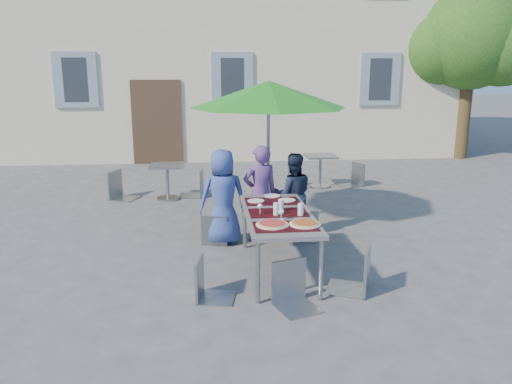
{
  "coord_description": "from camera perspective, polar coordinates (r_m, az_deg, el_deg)",
  "views": [
    {
      "loc": [
        -0.77,
        -5.93,
        2.43
      ],
      "look_at": [
        -0.08,
        0.72,
        0.8
      ],
      "focal_mm": 35.0,
      "sensor_mm": 36.0,
      "label": 1
    }
  ],
  "objects": [
    {
      "name": "chair_1",
      "position": [
        7.23,
        1.68,
        -1.55
      ],
      "size": [
        0.41,
        0.41,
        0.9
      ],
      "color": "gray",
      "rests_on": "ground"
    },
    {
      "name": "tree",
      "position": [
        15.34,
        23.47,
        15.7
      ],
      "size": [
        3.6,
        3.0,
        4.7
      ],
      "color": "#47351E",
      "rests_on": "ground"
    },
    {
      "name": "patio_umbrella",
      "position": [
        7.79,
        1.43,
        10.95
      ],
      "size": [
        2.45,
        2.45,
        2.28
      ],
      "color": "#9B9EA2",
      "rests_on": "ground"
    },
    {
      "name": "pizza_near_right",
      "position": [
        5.6,
        5.61,
        -3.6
      ],
      "size": [
        0.35,
        0.35,
        0.03
      ],
      "color": "white",
      "rests_on": "dining_table"
    },
    {
      "name": "glassware",
      "position": [
        5.96,
        3.08,
        -1.87
      ],
      "size": [
        0.54,
        0.44,
        0.15
      ],
      "color": "silver",
      "rests_on": "dining_table"
    },
    {
      "name": "place_settings",
      "position": [
        6.66,
        1.85,
        -0.79
      ],
      "size": [
        0.68,
        0.47,
        0.01
      ],
      "color": "white",
      "rests_on": "dining_table"
    },
    {
      "name": "bg_chair_l_0",
      "position": [
        9.96,
        -15.43,
        2.7
      ],
      "size": [
        0.61,
        0.61,
        1.04
      ],
      "color": "gray",
      "rests_on": "ground"
    },
    {
      "name": "chair_4",
      "position": [
        5.65,
        11.68,
        -5.51
      ],
      "size": [
        0.59,
        0.59,
        1.01
      ],
      "color": "gray",
      "rests_on": "ground"
    },
    {
      "name": "child_0",
      "position": [
        7.08,
        -3.81,
        -0.57
      ],
      "size": [
        0.74,
        0.55,
        1.37
      ],
      "primitive_type": "imported",
      "rotation": [
        0.0,
        0.0,
        3.32
      ],
      "color": "#354993",
      "rests_on": "ground"
    },
    {
      "name": "pizza_near_left",
      "position": [
        5.55,
        1.88,
        -3.67
      ],
      "size": [
        0.37,
        0.37,
        0.03
      ],
      "color": "white",
      "rests_on": "dining_table"
    },
    {
      "name": "child_1",
      "position": [
        7.19,
        0.48,
        -0.18
      ],
      "size": [
        0.58,
        0.45,
        1.41
      ],
      "primitive_type": "imported",
      "rotation": [
        0.0,
        0.0,
        3.39
      ],
      "color": "#603B7A",
      "rests_on": "ground"
    },
    {
      "name": "chair_2",
      "position": [
        7.16,
        5.34,
        -1.56
      ],
      "size": [
        0.45,
        0.45,
        0.94
      ],
      "color": "gray",
      "rests_on": "ground"
    },
    {
      "name": "chair_5",
      "position": [
        5.24,
        4.34,
        -7.52
      ],
      "size": [
        0.52,
        0.52,
        0.92
      ],
      "color": "gray",
      "rests_on": "ground"
    },
    {
      "name": "cafe_table_0",
      "position": [
        9.72,
        -10.1,
        1.72
      ],
      "size": [
        0.64,
        0.64,
        0.68
      ],
      "color": "#9B9EA2",
      "rests_on": "ground"
    },
    {
      "name": "ground",
      "position": [
        6.45,
        1.34,
        -8.4
      ],
      "size": [
        90.0,
        90.0,
        0.0
      ],
      "primitive_type": "plane",
      "color": "#474749",
      "rests_on": "ground"
    },
    {
      "name": "child_2",
      "position": [
        7.47,
        4.22,
        -0.28
      ],
      "size": [
        0.62,
        0.37,
        1.25
      ],
      "primitive_type": "imported",
      "rotation": [
        0.0,
        0.0,
        3.11
      ],
      "color": "#1B243B",
      "rests_on": "ground"
    },
    {
      "name": "bg_chair_r_0",
      "position": [
        9.86,
        -6.89,
        3.01
      ],
      "size": [
        0.5,
        0.5,
        1.04
      ],
      "color": "gray",
      "rests_on": "ground"
    },
    {
      "name": "chair_0",
      "position": [
        7.1,
        -4.71,
        -2.22
      ],
      "size": [
        0.44,
        0.45,
        0.84
      ],
      "color": "gray",
      "rests_on": "ground"
    },
    {
      "name": "bg_chair_l_1",
      "position": [
        10.56,
        4.85,
        3.5
      ],
      "size": [
        0.57,
        0.57,
        0.96
      ],
      "color": "gray",
      "rests_on": "ground"
    },
    {
      "name": "chair_3",
      "position": [
        5.41,
        -5.57,
        -7.13
      ],
      "size": [
        0.46,
        0.45,
        0.88
      ],
      "color": "gray",
      "rests_on": "ground"
    },
    {
      "name": "cafe_table_1",
      "position": [
        10.69,
        7.35,
        2.93
      ],
      "size": [
        0.64,
        0.64,
        0.69
      ],
      "color": "#9B9EA2",
      "rests_on": "ground"
    },
    {
      "name": "bg_chair_r_1",
      "position": [
        10.93,
        11.25,
        3.54
      ],
      "size": [
        0.54,
        0.54,
        0.94
      ],
      "color": "gray",
      "rests_on": "ground"
    },
    {
      "name": "dining_table",
      "position": [
        6.07,
        2.55,
        -2.89
      ],
      "size": [
        0.8,
        1.85,
        0.76
      ],
      "color": "#454549",
      "rests_on": "ground"
    }
  ]
}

